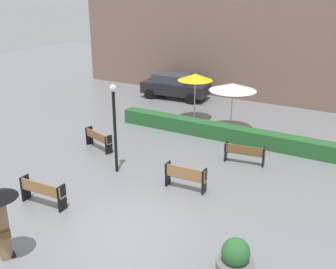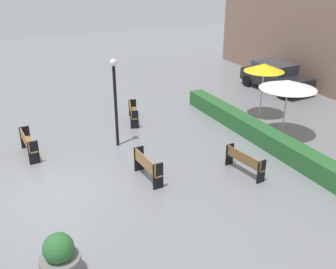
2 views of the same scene
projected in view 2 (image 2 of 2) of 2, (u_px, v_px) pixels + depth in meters
The scene contains 11 objects.
ground_plane at pixel (53, 192), 12.60m from camera, with size 60.00×60.00×0.00m, color gray.
bench_near_left at pixel (28, 143), 14.78m from camera, with size 1.72×0.48×0.89m.
bench_far_left at pixel (133, 112), 17.96m from camera, with size 1.69×0.83×0.83m.
bench_mid_center at pixel (147, 165), 13.13m from camera, with size 1.57×0.46×0.90m.
bench_back_row at pixel (244, 161), 13.52m from camera, with size 1.70×0.56×0.81m.
planter_pot at pixel (60, 258), 9.06m from camera, with size 0.96×0.96×1.13m.
lamp_post at pixel (115, 93), 14.98m from camera, with size 0.28×0.28×3.51m.
patio_umbrella_yellow at pixel (264, 68), 17.86m from camera, with size 1.84×1.84×2.57m.
patio_umbrella_white at pixel (288, 85), 15.73m from camera, with size 2.30×2.30×2.46m.
hedge_strip at pixel (268, 138), 15.58m from camera, with size 11.84×0.70×0.71m, color #28602D.
parked_car at pixel (276, 76), 22.46m from camera, with size 4.34×2.27×1.57m.
Camera 2 is at (11.36, -1.29, 6.72)m, focal length 41.99 mm.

